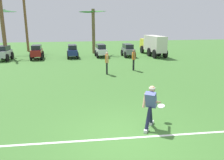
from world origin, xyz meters
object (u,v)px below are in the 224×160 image
Objects in this scene: teammate_near_sideline at (107,61)px; parked_car_slot_d at (101,50)px; parked_car_slot_e at (128,50)px; box_truck at (153,44)px; teammate_midfield at (134,58)px; parked_car_slot_a at (4,53)px; parked_car_slot_b at (37,52)px; palm_tree_left_of_centre at (2,14)px; palm_tree_right_of_centre at (25,16)px; parked_car_slot_c at (72,51)px; palm_tree_far_right at (93,27)px; palm_tree_far_left at (2,25)px; frisbee_in_flight at (161,106)px; frisbee_thrower at (151,105)px.

parked_car_slot_d is at bearing 84.25° from teammate_near_sideline.
box_truck reaches higher than parked_car_slot_e.
box_truck is (4.53, 7.63, 0.29)m from teammate_midfield.
parked_car_slot_a is 1.02× the size of parked_car_slot_b.
palm_tree_left_of_centre is at bearing 137.67° from teammate_midfield.
box_truck is 0.82× the size of palm_tree_right_of_centre.
teammate_near_sideline is 8.71m from parked_car_slot_c.
parked_car_slot_b is 0.32× the size of palm_tree_left_of_centre.
palm_tree_left_of_centre is (-9.35, 11.44, 3.51)m from teammate_near_sideline.
parked_car_slot_b is at bearing -150.87° from palm_tree_far_right.
parked_car_slot_b is at bearing -178.50° from box_truck.
palm_tree_far_right is at bearing 153.79° from box_truck.
teammate_near_sideline is 11.79m from parked_car_slot_a.
palm_tree_far_left is 0.72× the size of palm_tree_right_of_centre.
teammate_near_sideline is 17.38m from palm_tree_right_of_centre.
box_truck is at bearing 0.62° from parked_car_slot_c.
parked_car_slot_c is at bearing -179.38° from box_truck.
parked_car_slot_b is 0.98× the size of parked_car_slot_e.
frisbee_in_flight is 0.07× the size of palm_tree_far_right.
palm_tree_left_of_centre is at bearing 157.38° from parked_car_slot_c.
palm_tree_far_right is at bearing 21.83° from parked_car_slot_a.
palm_tree_right_of_centre reaches higher than palm_tree_far_left.
palm_tree_right_of_centre is (-14.40, 6.66, 3.23)m from box_truck.
box_truck is at bearing 68.21° from frisbee_thrower.
palm_tree_right_of_centre reaches higher than teammate_midfield.
parked_car_slot_a is at bearing -158.17° from palm_tree_far_right.
parked_car_slot_a is 0.99× the size of parked_car_slot_e.
parked_car_slot_c is at bearing -179.28° from parked_car_slot_d.
parked_car_slot_d is at bearing -24.14° from palm_tree_far_left.
teammate_midfield is at bearing -120.71° from box_truck.
box_truck reaches higher than frisbee_in_flight.
parked_car_slot_d is 12.12m from palm_tree_far_left.
parked_car_slot_d is (0.27, 16.35, 0.18)m from frisbee_in_flight.
palm_tree_far_left reaches higher than parked_car_slot_c.
palm_tree_right_of_centre is (-1.99, 6.98, 3.72)m from parked_car_slot_b.
palm_tree_far_right is at bearing 99.28° from teammate_midfield.
parked_car_slot_a is (-8.69, 16.26, -0.06)m from frisbee_thrower.
teammate_midfield is (2.20, 9.21, 0.14)m from frisbee_thrower.
parked_car_slot_a is 10.13m from palm_tree_far_right.
parked_car_slot_c is at bearing -32.03° from palm_tree_far_left.
palm_tree_far_right reaches higher than parked_car_slot_a.
palm_tree_right_of_centre is at bearing 105.90° from parked_car_slot_b.
parked_car_slot_c is at bearing 3.71° from parked_car_slot_b.
palm_tree_far_left is (-13.73, 5.17, 2.56)m from parked_car_slot_e.
palm_tree_far_left reaches higher than parked_car_slot_a.
box_truck is at bearing 59.29° from teammate_midfield.
frisbee_in_flight is 0.15× the size of parked_car_slot_c.
parked_car_slot_a is 9.56m from parked_car_slot_d.
frisbee_thrower is at bearing -102.89° from parked_car_slot_e.
parked_car_slot_d and parked_car_slot_e have the same top height.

